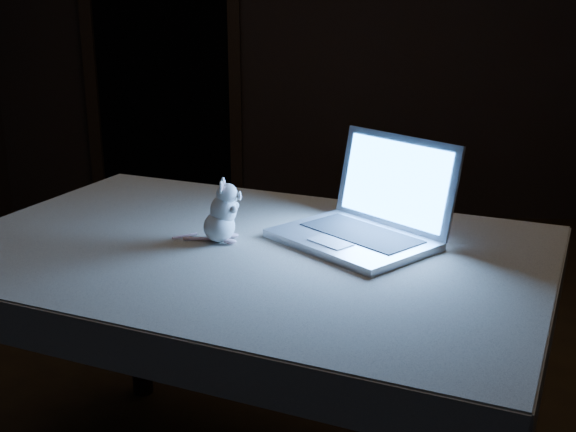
# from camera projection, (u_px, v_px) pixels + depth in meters

# --- Properties ---
(floor) EXTENTS (5.00, 5.00, 0.00)m
(floor) POSITION_uv_depth(u_px,v_px,m) (320.00, 412.00, 2.71)
(floor) COLOR black
(floor) RESTS_ON ground
(back_wall) EXTENTS (4.50, 0.04, 2.60)m
(back_wall) POSITION_uv_depth(u_px,v_px,m) (327.00, 25.00, 4.71)
(back_wall) COLOR black
(back_wall) RESTS_ON ground
(doorway) EXTENTS (1.06, 0.36, 2.13)m
(doorway) POSITION_uv_depth(u_px,v_px,m) (163.00, 61.00, 4.84)
(doorway) COLOR black
(doorway) RESTS_ON back_wall
(table) EXTENTS (1.79, 1.46, 0.82)m
(table) POSITION_uv_depth(u_px,v_px,m) (247.00, 379.00, 2.14)
(table) COLOR black
(table) RESTS_ON floor
(tablecloth) EXTENTS (1.98, 1.85, 0.11)m
(tablecloth) POSITION_uv_depth(u_px,v_px,m) (230.00, 259.00, 2.07)
(tablecloth) COLOR #BCB29E
(tablecloth) RESTS_ON table
(laptop) EXTENTS (0.56, 0.56, 0.29)m
(laptop) POSITION_uv_depth(u_px,v_px,m) (353.00, 194.00, 1.99)
(laptop) COLOR #BCBCC1
(laptop) RESTS_ON tablecloth
(plush_mouse) EXTENTS (0.19, 0.19, 0.18)m
(plush_mouse) POSITION_uv_depth(u_px,v_px,m) (219.00, 211.00, 2.03)
(plush_mouse) COLOR silver
(plush_mouse) RESTS_ON tablecloth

